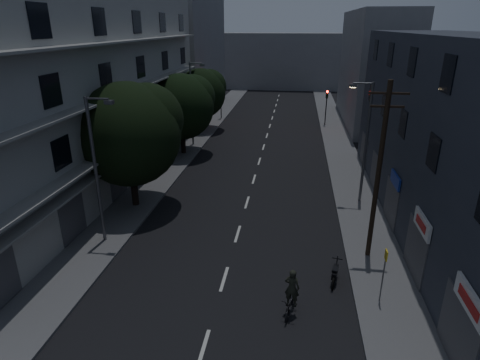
% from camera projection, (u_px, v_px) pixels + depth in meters
% --- Properties ---
extents(ground, '(160.00, 160.00, 0.00)m').
position_uv_depth(ground, '(260.00, 159.00, 36.38)').
color(ground, black).
rests_on(ground, ground).
extents(sidewalk_left, '(3.00, 90.00, 0.15)m').
position_uv_depth(sidewalk_left, '(180.00, 155.00, 37.32)').
color(sidewalk_left, '#565659').
rests_on(sidewalk_left, ground).
extents(sidewalk_right, '(3.00, 90.00, 0.15)m').
position_uv_depth(sidewalk_right, '(344.00, 162.00, 35.38)').
color(sidewalk_right, '#565659').
rests_on(sidewalk_right, ground).
extents(lane_markings, '(0.15, 60.50, 0.01)m').
position_uv_depth(lane_markings, '(265.00, 141.00, 42.15)').
color(lane_markings, beige).
rests_on(lane_markings, ground).
extents(building_left, '(7.00, 36.00, 14.00)m').
position_uv_depth(building_left, '(88.00, 90.00, 28.93)').
color(building_left, '#9E9E99').
rests_on(building_left, ground).
extents(building_right, '(6.19, 28.00, 11.00)m').
position_uv_depth(building_right, '(454.00, 137.00, 22.68)').
color(building_right, '#2A2E39').
rests_on(building_right, ground).
extents(building_far_left, '(6.00, 20.00, 16.00)m').
position_uv_depth(building_far_left, '(191.00, 51.00, 56.26)').
color(building_far_left, slate).
rests_on(building_far_left, ground).
extents(building_far_right, '(6.00, 20.00, 13.00)m').
position_uv_depth(building_far_right, '(373.00, 69.00, 48.17)').
color(building_far_right, slate).
rests_on(building_far_right, ground).
extents(building_far_end, '(24.00, 8.00, 10.00)m').
position_uv_depth(building_far_end, '(282.00, 61.00, 76.11)').
color(building_far_end, slate).
rests_on(building_far_end, ground).
extents(tree_near, '(6.58, 6.58, 8.11)m').
position_uv_depth(tree_near, '(130.00, 130.00, 25.17)').
color(tree_near, black).
rests_on(tree_near, sidewalk_left).
extents(tree_mid, '(5.93, 5.93, 7.30)m').
position_uv_depth(tree_mid, '(182.00, 104.00, 36.24)').
color(tree_mid, black).
rests_on(tree_mid, sidewalk_left).
extents(tree_far, '(5.51, 5.51, 6.82)m').
position_uv_depth(tree_far, '(202.00, 91.00, 44.97)').
color(tree_far, black).
rests_on(tree_far, sidewalk_left).
extents(traffic_signal_far_right, '(0.28, 0.37, 4.10)m').
position_uv_depth(traffic_signal_far_right, '(327.00, 100.00, 47.25)').
color(traffic_signal_far_right, black).
rests_on(traffic_signal_far_right, sidewalk_right).
extents(traffic_signal_far_left, '(0.28, 0.37, 4.10)m').
position_uv_depth(traffic_signal_far_left, '(221.00, 95.00, 50.52)').
color(traffic_signal_far_left, black).
rests_on(traffic_signal_far_left, sidewalk_left).
extents(street_lamp_left_near, '(1.51, 0.25, 8.00)m').
position_uv_depth(street_lamp_left_near, '(97.00, 165.00, 20.93)').
color(street_lamp_left_near, '#525359').
rests_on(street_lamp_left_near, sidewalk_left).
extents(street_lamp_right, '(1.51, 0.25, 8.00)m').
position_uv_depth(street_lamp_right, '(365.00, 138.00, 25.96)').
color(street_lamp_right, '#505257').
rests_on(street_lamp_right, sidewalk_right).
extents(street_lamp_left_far, '(1.51, 0.25, 8.00)m').
position_uv_depth(street_lamp_left_far, '(193.00, 100.00, 38.89)').
color(street_lamp_left_far, '#595E61').
rests_on(street_lamp_left_far, sidewalk_left).
extents(utility_pole, '(1.80, 0.24, 9.00)m').
position_uv_depth(utility_pole, '(379.00, 170.00, 19.37)').
color(utility_pole, black).
rests_on(utility_pole, sidewalk_right).
extents(bus_stop_sign, '(0.06, 0.35, 2.52)m').
position_uv_depth(bus_stop_sign, '(384.00, 267.00, 16.92)').
color(bus_stop_sign, '#595B60').
rests_on(bus_stop_sign, sidewalk_right).
extents(motorcycle, '(0.58, 1.69, 1.10)m').
position_uv_depth(motorcycle, '(335.00, 274.00, 18.92)').
color(motorcycle, black).
rests_on(motorcycle, ground).
extents(cyclist, '(0.97, 1.80, 2.17)m').
position_uv_depth(cyclist, '(291.00, 299.00, 16.73)').
color(cyclist, black).
rests_on(cyclist, ground).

